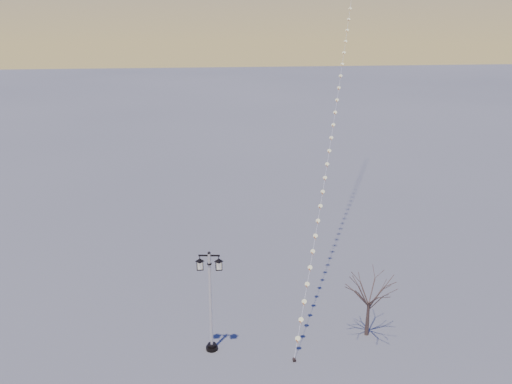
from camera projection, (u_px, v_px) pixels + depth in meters
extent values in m
plane|color=#585959|center=(264.00, 369.00, 25.69)|extent=(300.00, 300.00, 0.00)
cylinder|color=black|center=(212.00, 348.00, 27.19)|extent=(0.61, 0.61, 0.17)
cylinder|color=black|center=(212.00, 345.00, 27.13)|extent=(0.43, 0.43, 0.15)
cylinder|color=beige|center=(210.00, 300.00, 26.30)|extent=(0.14, 0.14, 5.10)
cylinder|color=black|center=(209.00, 264.00, 25.67)|extent=(0.22, 0.22, 0.07)
cube|color=black|center=(209.00, 256.00, 25.53)|extent=(1.03, 0.20, 0.07)
sphere|color=black|center=(209.00, 253.00, 25.49)|extent=(0.15, 0.15, 0.15)
pyramid|color=black|center=(200.00, 259.00, 25.59)|extent=(0.48, 0.48, 0.15)
cube|color=beige|center=(200.00, 265.00, 25.70)|extent=(0.28, 0.28, 0.37)
cube|color=black|center=(200.00, 269.00, 25.77)|extent=(0.33, 0.33, 0.04)
pyramid|color=black|center=(219.00, 259.00, 25.58)|extent=(0.48, 0.48, 0.15)
cube|color=beige|center=(219.00, 265.00, 25.69)|extent=(0.28, 0.28, 0.37)
cube|color=black|center=(219.00, 269.00, 25.75)|extent=(0.33, 0.33, 0.04)
cone|color=#45332A|center=(368.00, 318.00, 28.17)|extent=(0.23, 0.23, 1.95)
cylinder|color=black|center=(294.00, 360.00, 26.26)|extent=(0.17, 0.17, 0.17)
cylinder|color=black|center=(294.00, 359.00, 26.26)|extent=(0.03, 0.03, 0.21)
cone|color=#E35E0F|center=(339.00, 71.00, 37.57)|extent=(0.07, 0.07, 0.24)
cylinder|color=white|center=(294.00, 352.00, 26.13)|extent=(0.01, 0.01, 0.68)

